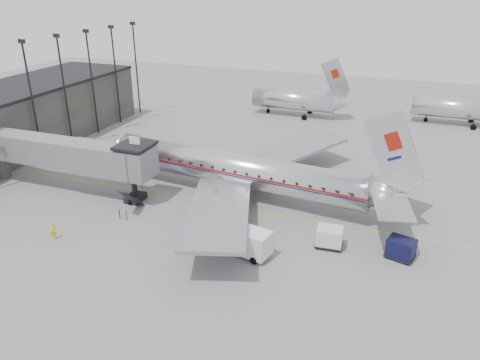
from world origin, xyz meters
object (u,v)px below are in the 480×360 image
at_px(airliner, 240,170).
at_px(ramp_worker, 53,231).
at_px(baggage_cart_white, 329,237).
at_px(service_van, 243,240).
at_px(baggage_cart_navy, 401,248).

xyz_separation_m(airliner, ramp_worker, (-12.73, -14.79, -2.12)).
height_order(baggage_cart_white, ramp_worker, baggage_cart_white).
relative_size(airliner, service_van, 6.74).
bearing_deg(service_van, baggage_cart_white, 40.68).
xyz_separation_m(baggage_cart_white, ramp_worker, (-23.87, -7.56, -0.18)).
height_order(baggage_cart_navy, ramp_worker, baggage_cart_navy).
height_order(baggage_cart_navy, baggage_cart_white, baggage_cart_white).
height_order(service_van, baggage_cart_navy, service_van).
height_order(service_van, baggage_cart_white, service_van).
bearing_deg(service_van, baggage_cart_navy, 29.64).
height_order(airliner, baggage_cart_white, airliner).
height_order(airliner, ramp_worker, airliner).
bearing_deg(airliner, baggage_cart_white, -27.10).
bearing_deg(baggage_cart_navy, baggage_cart_white, -161.33).
bearing_deg(ramp_worker, service_van, -31.72).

